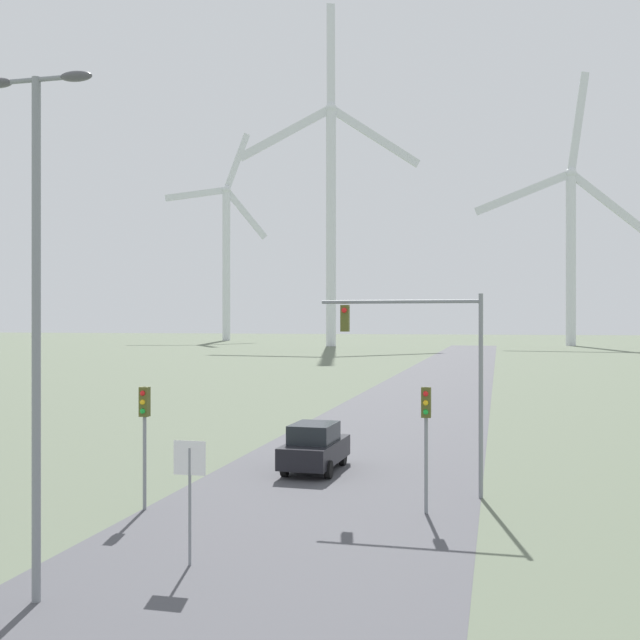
{
  "coord_description": "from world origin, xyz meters",
  "views": [
    {
      "loc": [
        5.56,
        -4.79,
        5.76
      ],
      "look_at": [
        0.0,
        18.4,
        5.77
      ],
      "focal_mm": 42.0,
      "sensor_mm": 36.0,
      "label": 1
    }
  ],
  "objects_px": {
    "car_approaching": "(315,447)",
    "streetlamp": "(36,278)",
    "wind_turbine_far_left": "(226,248)",
    "traffic_light_mast_overhead": "(425,351)",
    "wind_turbine_left": "(331,199)",
    "wind_turbine_center": "(571,234)",
    "traffic_light_post_near_right": "(426,421)",
    "stop_sign_near": "(190,478)",
    "traffic_light_post_near_left": "(144,420)"
  },
  "relations": [
    {
      "from": "traffic_light_mast_overhead",
      "to": "wind_turbine_left",
      "type": "bearing_deg",
      "value": 103.92
    },
    {
      "from": "wind_turbine_far_left",
      "to": "streetlamp",
      "type": "bearing_deg",
      "value": -70.48
    },
    {
      "from": "traffic_light_post_near_right",
      "to": "wind_turbine_far_left",
      "type": "distance_m",
      "value": 193.09
    },
    {
      "from": "traffic_light_post_near_right",
      "to": "traffic_light_mast_overhead",
      "type": "height_order",
      "value": "traffic_light_mast_overhead"
    },
    {
      "from": "streetlamp",
      "to": "traffic_light_post_near_right",
      "type": "height_order",
      "value": "streetlamp"
    },
    {
      "from": "traffic_light_post_near_right",
      "to": "car_approaching",
      "type": "bearing_deg",
      "value": 131.56
    },
    {
      "from": "traffic_light_post_near_right",
      "to": "wind_turbine_far_left",
      "type": "relative_size",
      "value": 0.06
    },
    {
      "from": "car_approaching",
      "to": "wind_turbine_far_left",
      "type": "relative_size",
      "value": 0.07
    },
    {
      "from": "wind_turbine_far_left",
      "to": "wind_turbine_left",
      "type": "distance_m",
      "value": 55.06
    },
    {
      "from": "traffic_light_mast_overhead",
      "to": "wind_turbine_far_left",
      "type": "relative_size",
      "value": 0.11
    },
    {
      "from": "streetlamp",
      "to": "traffic_light_post_near_right",
      "type": "distance_m",
      "value": 11.99
    },
    {
      "from": "streetlamp",
      "to": "wind_turbine_center",
      "type": "bearing_deg",
      "value": 81.33
    },
    {
      "from": "streetlamp",
      "to": "wind_turbine_center",
      "type": "height_order",
      "value": "wind_turbine_center"
    },
    {
      "from": "traffic_light_mast_overhead",
      "to": "car_approaching",
      "type": "xyz_separation_m",
      "value": [
        -4.49,
        2.97,
        -3.85
      ]
    },
    {
      "from": "streetlamp",
      "to": "stop_sign_near",
      "type": "height_order",
      "value": "streetlamp"
    },
    {
      "from": "traffic_light_mast_overhead",
      "to": "wind_turbine_left",
      "type": "distance_m",
      "value": 143.26
    },
    {
      "from": "traffic_light_mast_overhead",
      "to": "wind_turbine_center",
      "type": "distance_m",
      "value": 154.68
    },
    {
      "from": "stop_sign_near",
      "to": "wind_turbine_center",
      "type": "xyz_separation_m",
      "value": [
        22.8,
        160.65,
        23.08
      ]
    },
    {
      "from": "traffic_light_mast_overhead",
      "to": "stop_sign_near",
      "type": "bearing_deg",
      "value": -119.28
    },
    {
      "from": "wind_turbine_center",
      "to": "traffic_light_post_near_right",
      "type": "bearing_deg",
      "value": -96.58
    },
    {
      "from": "traffic_light_post_near_left",
      "to": "wind_turbine_far_left",
      "type": "height_order",
      "value": "wind_turbine_far_left"
    },
    {
      "from": "streetlamp",
      "to": "stop_sign_near",
      "type": "xyz_separation_m",
      "value": [
        2.14,
        2.86,
        -4.58
      ]
    },
    {
      "from": "traffic_light_post_near_right",
      "to": "wind_turbine_left",
      "type": "distance_m",
      "value": 145.99
    },
    {
      "from": "streetlamp",
      "to": "wind_turbine_left",
      "type": "height_order",
      "value": "wind_turbine_left"
    },
    {
      "from": "traffic_light_mast_overhead",
      "to": "wind_turbine_center",
      "type": "xyz_separation_m",
      "value": [
        18.1,
        152.26,
        20.37
      ]
    },
    {
      "from": "wind_turbine_far_left",
      "to": "wind_turbine_center",
      "type": "relative_size",
      "value": 0.96
    },
    {
      "from": "stop_sign_near",
      "to": "wind_turbine_left",
      "type": "xyz_separation_m",
      "value": [
        -29.1,
        144.82,
        30.43
      ]
    },
    {
      "from": "wind_turbine_left",
      "to": "wind_turbine_far_left",
      "type": "bearing_deg",
      "value": 135.47
    },
    {
      "from": "car_approaching",
      "to": "traffic_light_post_near_left",
      "type": "bearing_deg",
      "value": -117.76
    },
    {
      "from": "wind_turbine_center",
      "to": "wind_turbine_left",
      "type": "bearing_deg",
      "value": -163.04
    },
    {
      "from": "stop_sign_near",
      "to": "traffic_light_mast_overhead",
      "type": "bearing_deg",
      "value": 60.72
    },
    {
      "from": "wind_turbine_left",
      "to": "traffic_light_mast_overhead",
      "type": "bearing_deg",
      "value": -76.08
    },
    {
      "from": "traffic_light_mast_overhead",
      "to": "wind_turbine_far_left",
      "type": "distance_m",
      "value": 190.57
    },
    {
      "from": "car_approaching",
      "to": "wind_turbine_left",
      "type": "relative_size",
      "value": 0.06
    },
    {
      "from": "traffic_light_post_near_right",
      "to": "wind_turbine_center",
      "type": "bearing_deg",
      "value": 83.42
    },
    {
      "from": "car_approaching",
      "to": "streetlamp",
      "type": "bearing_deg",
      "value": -99.39
    },
    {
      "from": "car_approaching",
      "to": "wind_turbine_center",
      "type": "xyz_separation_m",
      "value": [
        22.59,
        149.3,
        24.22
      ]
    },
    {
      "from": "car_approaching",
      "to": "wind_turbine_left",
      "type": "xyz_separation_m",
      "value": [
        -29.31,
        133.47,
        31.57
      ]
    },
    {
      "from": "traffic_light_mast_overhead",
      "to": "wind_turbine_left",
      "type": "height_order",
      "value": "wind_turbine_left"
    },
    {
      "from": "traffic_light_mast_overhead",
      "to": "wind_turbine_far_left",
      "type": "xyz_separation_m",
      "value": [
        -72.8,
        174.8,
        21.51
      ]
    },
    {
      "from": "streetlamp",
      "to": "traffic_light_post_near_right",
      "type": "bearing_deg",
      "value": 51.31
    },
    {
      "from": "traffic_light_post_near_left",
      "to": "traffic_light_mast_overhead",
      "type": "distance_m",
      "value": 9.24
    },
    {
      "from": "stop_sign_near",
      "to": "traffic_light_post_near_left",
      "type": "distance_m",
      "value": 5.66
    },
    {
      "from": "streetlamp",
      "to": "stop_sign_near",
      "type": "distance_m",
      "value": 5.8
    },
    {
      "from": "streetlamp",
      "to": "stop_sign_near",
      "type": "relative_size",
      "value": 3.68
    },
    {
      "from": "traffic_light_mast_overhead",
      "to": "traffic_light_post_near_left",
      "type": "bearing_deg",
      "value": -154.19
    },
    {
      "from": "traffic_light_mast_overhead",
      "to": "wind_turbine_center",
      "type": "height_order",
      "value": "wind_turbine_center"
    },
    {
      "from": "streetlamp",
      "to": "traffic_light_mast_overhead",
      "type": "height_order",
      "value": "streetlamp"
    },
    {
      "from": "wind_turbine_far_left",
      "to": "wind_turbine_left",
      "type": "bearing_deg",
      "value": -44.53
    },
    {
      "from": "car_approaching",
      "to": "wind_turbine_left",
      "type": "distance_m",
      "value": 140.25
    }
  ]
}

